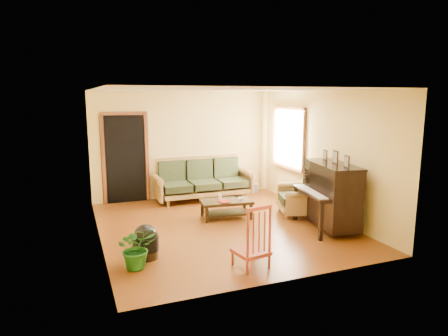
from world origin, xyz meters
name	(u,v)px	position (x,y,z in m)	size (l,w,h in m)	color
floor	(221,226)	(0.00, 0.00, 0.00)	(5.00, 5.00, 0.00)	#58280B
doorway	(126,159)	(-1.45, 2.48, 1.02)	(1.08, 0.16, 2.05)	black
window	(289,138)	(2.21, 1.30, 1.50)	(0.12, 1.36, 1.46)	white
sofa	(204,179)	(0.32, 2.05, 0.50)	(2.34, 0.98, 1.00)	olive
coffee_table	(226,209)	(0.27, 0.44, 0.19)	(1.04, 0.56, 0.38)	black
armchair	(298,194)	(1.75, 0.09, 0.46)	(0.88, 0.92, 0.92)	olive
piano	(331,196)	(1.89, -0.86, 0.62)	(0.83, 1.41, 1.25)	black
footstool	(146,246)	(-1.65, -1.02, 0.20)	(0.42, 0.42, 0.40)	black
red_chair	(251,236)	(-0.27, -1.92, 0.48)	(0.45, 0.49, 0.97)	maroon
leaning_frame	(249,179)	(1.68, 2.35, 0.33)	(0.49, 0.11, 0.66)	#C68E42
ceramic_crock	(255,188)	(1.80, 2.25, 0.11)	(0.18, 0.18, 0.23)	#2E4A8B
potted_plant	(137,247)	(-1.84, -1.34, 0.32)	(0.57, 0.49, 0.63)	#1A5B1A
book	(220,202)	(0.09, 0.31, 0.39)	(0.18, 0.25, 0.02)	maroon
candle	(220,197)	(0.14, 0.46, 0.44)	(0.08, 0.08, 0.13)	silver
glass_jar	(241,199)	(0.53, 0.29, 0.41)	(0.10, 0.10, 0.07)	silver
remote	(238,196)	(0.62, 0.61, 0.38)	(0.16, 0.04, 0.02)	black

